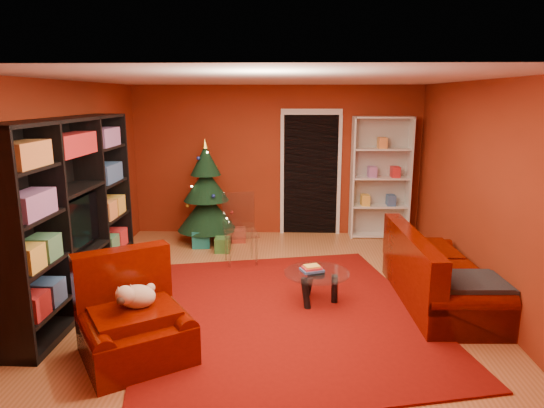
{
  "coord_description": "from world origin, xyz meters",
  "views": [
    {
      "loc": [
        0.2,
        -5.69,
        2.41
      ],
      "look_at": [
        0.0,
        0.4,
        1.05
      ],
      "focal_mm": 32.0,
      "sensor_mm": 36.0,
      "label": 1
    }
  ],
  "objects_px": {
    "armchair": "(135,319)",
    "dog": "(138,297)",
    "white_bookshelf": "(380,178)",
    "coffee_table": "(317,287)",
    "rug": "(282,313)",
    "christmas_tree": "(206,192)",
    "acrylic_chair": "(241,233)",
    "sofa": "(441,268)",
    "gift_box_teal": "(201,239)",
    "media_unit": "(72,214)",
    "gift_box_green": "(222,245)",
    "gift_box_red": "(239,235)"
  },
  "relations": [
    {
      "from": "armchair",
      "to": "dog",
      "type": "height_order",
      "value": "armchair"
    },
    {
      "from": "white_bookshelf",
      "to": "coffee_table",
      "type": "height_order",
      "value": "white_bookshelf"
    },
    {
      "from": "rug",
      "to": "christmas_tree",
      "type": "relative_size",
      "value": 2.1
    },
    {
      "from": "dog",
      "to": "acrylic_chair",
      "type": "xyz_separation_m",
      "value": [
        0.71,
        2.59,
        -0.12
      ]
    },
    {
      "from": "rug",
      "to": "sofa",
      "type": "height_order",
      "value": "sofa"
    },
    {
      "from": "armchair",
      "to": "coffee_table",
      "type": "xyz_separation_m",
      "value": [
        1.76,
        1.29,
        -0.19
      ]
    },
    {
      "from": "gift_box_teal",
      "to": "sofa",
      "type": "relative_size",
      "value": 0.14
    },
    {
      "from": "christmas_tree",
      "to": "armchair",
      "type": "xyz_separation_m",
      "value": [
        -0.05,
        -3.74,
        -0.46
      ]
    },
    {
      "from": "rug",
      "to": "armchair",
      "type": "distance_m",
      "value": 1.72
    },
    {
      "from": "media_unit",
      "to": "coffee_table",
      "type": "relative_size",
      "value": 3.68
    },
    {
      "from": "gift_box_green",
      "to": "dog",
      "type": "height_order",
      "value": "dog"
    },
    {
      "from": "rug",
      "to": "armchair",
      "type": "xyz_separation_m",
      "value": [
        -1.35,
        -0.99,
        0.38
      ]
    },
    {
      "from": "coffee_table",
      "to": "acrylic_chair",
      "type": "xyz_separation_m",
      "value": [
        -1.03,
        1.37,
        0.26
      ]
    },
    {
      "from": "christmas_tree",
      "to": "coffee_table",
      "type": "xyz_separation_m",
      "value": [
        1.7,
        -2.46,
        -0.65
      ]
    },
    {
      "from": "gift_box_green",
      "to": "acrylic_chair",
      "type": "relative_size",
      "value": 0.25
    },
    {
      "from": "media_unit",
      "to": "gift_box_red",
      "type": "height_order",
      "value": "media_unit"
    },
    {
      "from": "rug",
      "to": "sofa",
      "type": "bearing_deg",
      "value": 11.51
    },
    {
      "from": "christmas_tree",
      "to": "gift_box_teal",
      "type": "height_order",
      "value": "christmas_tree"
    },
    {
      "from": "sofa",
      "to": "coffee_table",
      "type": "relative_size",
      "value": 2.62
    },
    {
      "from": "gift_box_teal",
      "to": "dog",
      "type": "height_order",
      "value": "dog"
    },
    {
      "from": "gift_box_green",
      "to": "armchair",
      "type": "xyz_separation_m",
      "value": [
        -0.38,
        -3.2,
        0.28
      ]
    },
    {
      "from": "dog",
      "to": "sofa",
      "type": "relative_size",
      "value": 0.2
    },
    {
      "from": "rug",
      "to": "gift_box_red",
      "type": "height_order",
      "value": "gift_box_red"
    },
    {
      "from": "gift_box_green",
      "to": "gift_box_red",
      "type": "relative_size",
      "value": 1.0
    },
    {
      "from": "media_unit",
      "to": "gift_box_green",
      "type": "xyz_separation_m",
      "value": [
        1.45,
        1.97,
        -0.97
      ]
    },
    {
      "from": "sofa",
      "to": "gift_box_green",
      "type": "bearing_deg",
      "value": 55.69
    },
    {
      "from": "armchair",
      "to": "acrylic_chair",
      "type": "relative_size",
      "value": 1.08
    },
    {
      "from": "armchair",
      "to": "sofa",
      "type": "relative_size",
      "value": 0.5
    },
    {
      "from": "gift_box_teal",
      "to": "sofa",
      "type": "height_order",
      "value": "sofa"
    },
    {
      "from": "media_unit",
      "to": "gift_box_green",
      "type": "distance_m",
      "value": 2.63
    },
    {
      "from": "white_bookshelf",
      "to": "media_unit",
      "type": "bearing_deg",
      "value": -144.89
    },
    {
      "from": "gift_box_red",
      "to": "white_bookshelf",
      "type": "xyz_separation_m",
      "value": [
        2.42,
        0.41,
        0.92
      ]
    },
    {
      "from": "media_unit",
      "to": "gift_box_red",
      "type": "distance_m",
      "value": 3.17
    },
    {
      "from": "gift_box_red",
      "to": "dog",
      "type": "xyz_separation_m",
      "value": [
        -0.57,
        -3.69,
        0.47
      ]
    },
    {
      "from": "armchair",
      "to": "sofa",
      "type": "bearing_deg",
      "value": -9.82
    },
    {
      "from": "acrylic_chair",
      "to": "christmas_tree",
      "type": "bearing_deg",
      "value": 107.85
    },
    {
      "from": "coffee_table",
      "to": "acrylic_chair",
      "type": "height_order",
      "value": "acrylic_chair"
    },
    {
      "from": "gift_box_teal",
      "to": "coffee_table",
      "type": "bearing_deg",
      "value": -50.87
    },
    {
      "from": "armchair",
      "to": "acrylic_chair",
      "type": "height_order",
      "value": "acrylic_chair"
    },
    {
      "from": "gift_box_red",
      "to": "dog",
      "type": "relative_size",
      "value": 0.59
    },
    {
      "from": "dog",
      "to": "gift_box_green",
      "type": "bearing_deg",
      "value": 50.41
    },
    {
      "from": "rug",
      "to": "media_unit",
      "type": "distance_m",
      "value": 2.66
    },
    {
      "from": "christmas_tree",
      "to": "coffee_table",
      "type": "relative_size",
      "value": 2.28
    },
    {
      "from": "white_bookshelf",
      "to": "dog",
      "type": "xyz_separation_m",
      "value": [
        -2.98,
        -4.1,
        -0.45
      ]
    },
    {
      "from": "gift_box_green",
      "to": "acrylic_chair",
      "type": "distance_m",
      "value": 0.73
    },
    {
      "from": "gift_box_green",
      "to": "white_bookshelf",
      "type": "distance_m",
      "value": 2.94
    },
    {
      "from": "media_unit",
      "to": "white_bookshelf",
      "type": "xyz_separation_m",
      "value": [
        4.07,
        2.94,
        -0.05
      ]
    },
    {
      "from": "christmas_tree",
      "to": "coffee_table",
      "type": "distance_m",
      "value": 3.06
    },
    {
      "from": "gift_box_red",
      "to": "sofa",
      "type": "height_order",
      "value": "sofa"
    },
    {
      "from": "gift_box_teal",
      "to": "coffee_table",
      "type": "height_order",
      "value": "coffee_table"
    }
  ]
}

